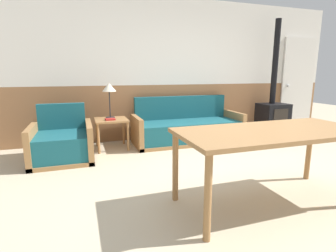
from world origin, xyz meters
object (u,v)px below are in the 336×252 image
at_px(table_lamp, 109,89).
at_px(side_table, 111,124).
at_px(wood_stove, 273,110).
at_px(couch, 187,129).
at_px(dining_table, 273,137).
at_px(armchair, 62,144).

bearing_deg(table_lamp, side_table, -87.98).
xyz_separation_m(table_lamp, wood_stove, (3.40, -0.05, -0.50)).
distance_m(couch, table_lamp, 1.61).
height_order(dining_table, wood_stove, wood_stove).
bearing_deg(wood_stove, armchair, -174.20).
height_order(side_table, dining_table, dining_table).
bearing_deg(dining_table, table_lamp, 116.17).
xyz_separation_m(couch, armchair, (-2.19, -0.38, -0.01)).
relative_size(table_lamp, dining_table, 0.33).
bearing_deg(wood_stove, table_lamp, 179.22).
xyz_separation_m(table_lamp, dining_table, (1.26, -2.57, -0.34)).
bearing_deg(side_table, dining_table, -63.03).
bearing_deg(table_lamp, couch, -3.54).
height_order(armchair, wood_stove, wood_stove).
height_order(couch, wood_stove, wood_stove).
relative_size(couch, wood_stove, 0.86).
bearing_deg(table_lamp, wood_stove, -0.78).
distance_m(armchair, wood_stove, 4.20).
distance_m(couch, dining_table, 2.52).
height_order(armchair, side_table, armchair).
bearing_deg(side_table, table_lamp, 92.02).
bearing_deg(wood_stove, couch, -178.81).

